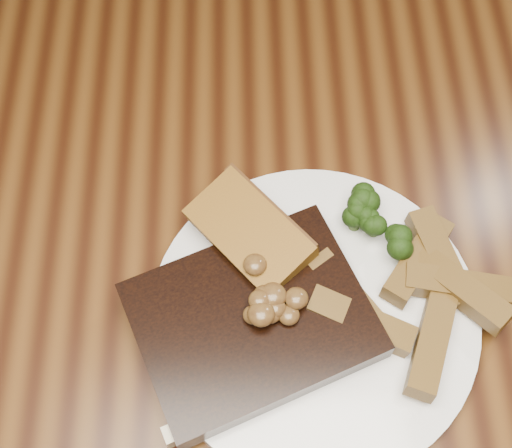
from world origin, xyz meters
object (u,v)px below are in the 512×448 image
(plate, at_px, (314,314))
(garlic_bread, at_px, (250,243))
(dining_table, at_px, (237,290))
(steak, at_px, (252,321))
(potato_wedges, at_px, (402,285))

(plate, height_order, garlic_bread, garlic_bread)
(dining_table, distance_m, plate, 0.14)
(plate, distance_m, steak, 0.06)
(garlic_bread, xyz_separation_m, potato_wedges, (0.13, -0.04, -0.00))
(steak, height_order, potato_wedges, steak)
(steak, xyz_separation_m, garlic_bread, (-0.00, 0.07, -0.00))
(steak, relative_size, potato_wedges, 1.60)
(dining_table, distance_m, garlic_bread, 0.12)
(garlic_bread, height_order, potato_wedges, same)
(dining_table, height_order, plate, plate)
(plate, xyz_separation_m, garlic_bread, (-0.06, 0.06, 0.02))
(garlic_bread, relative_size, potato_wedges, 0.92)
(steak, relative_size, garlic_bread, 1.74)
(steak, bearing_deg, plate, -10.32)
(dining_table, height_order, garlic_bread, garlic_bread)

